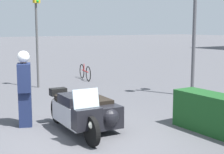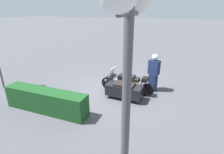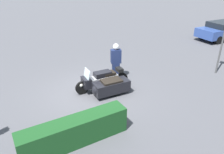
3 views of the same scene
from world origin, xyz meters
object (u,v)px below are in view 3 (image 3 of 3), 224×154
police_motorcycle (105,83)px  hedge_bush_curbside (75,131)px  parked_car_background (222,30)px  officer_rider (116,60)px

police_motorcycle → hedge_bush_curbside: bearing=48.1°
hedge_bush_curbside → parked_car_background: parked_car_background is taller
police_motorcycle → parked_car_background: size_ratio=0.60×
police_motorcycle → hedge_bush_curbside: (2.40, 2.38, -0.01)m
hedge_bush_curbside → parked_car_background: (-14.85, -5.32, 0.32)m
police_motorcycle → parked_car_background: parked_car_background is taller
police_motorcycle → officer_rider: (-1.19, -1.06, 0.52)m
police_motorcycle → parked_car_background: bearing=-163.3°
hedge_bush_curbside → parked_car_background: size_ratio=0.79×
hedge_bush_curbside → parked_car_background: 15.77m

